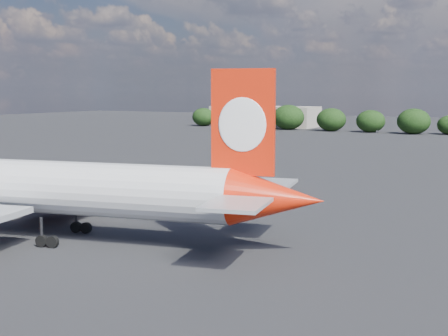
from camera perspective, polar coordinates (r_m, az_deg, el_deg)
The scene contains 4 objects.
ground at distance 103.12m, azimuth 5.13°, elevation -0.96°, with size 500.00×500.00×0.00m, color black.
qantas_airliner at distance 62.56m, azimuth -15.15°, elevation -1.86°, with size 49.85×47.65×16.35m.
terminal_building at distance 249.39m, azimuth 3.73°, elevation 4.73°, with size 42.00×16.00×8.00m.
highway_sign at distance 217.92m, azimuth 13.18°, elevation 3.98°, with size 6.00×0.30×4.50m.
Camera 1 is at (41.12, -33.44, 14.53)m, focal length 50.00 mm.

